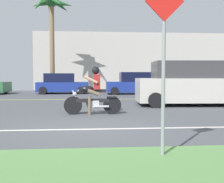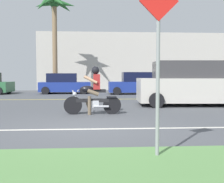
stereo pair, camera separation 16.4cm
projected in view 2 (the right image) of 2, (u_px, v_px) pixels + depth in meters
The scene contains 10 objects.
ground at pixel (89, 112), 9.89m from camera, with size 56.00×30.00×0.04m, color #4C4F54.
lane_line_near at pixel (86, 129), 6.66m from camera, with size 50.40×0.12×0.01m, color silver.
lane_line_far at pixel (91, 99), 15.19m from camera, with size 50.40×0.12×0.01m, color yellow.
motorcyclist at pixel (93, 94), 9.24m from camera, with size 1.99×0.65×1.66m.
suv_nearby at pixel (191, 84), 12.05m from camera, with size 4.96×2.43×1.99m.
parked_car_1 at pixel (64, 84), 20.25m from camera, with size 3.89×2.14×1.53m.
parked_car_2 at pixel (135, 84), 19.61m from camera, with size 3.78×1.84×1.61m.
palm_tree_0 at pixel (54, 10), 21.14m from camera, with size 3.40×3.36×7.93m.
street_sign at pixel (158, 53), 4.18m from camera, with size 0.62×0.06×2.80m.
building_far at pixel (134, 62), 27.94m from camera, with size 19.44×4.00×5.58m, color #BCB7AD.
Camera 2 is at (0.23, -6.86, 1.33)m, focal length 42.73 mm.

